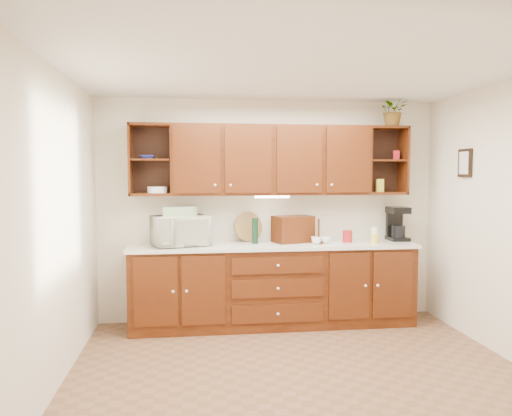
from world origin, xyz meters
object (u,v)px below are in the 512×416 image
object	(u,v)px
microwave	(181,231)
coffee_maker	(397,224)
bread_box	(293,229)
potted_plant	(393,111)

from	to	relation	value
microwave	coffee_maker	xyz separation A→B (m)	(2.56, 0.13, 0.03)
bread_box	coffee_maker	size ratio (longest dim) A/B	1.09
coffee_maker	potted_plant	world-z (taller)	potted_plant
microwave	bread_box	xyz separation A→B (m)	(1.29, 0.11, -0.01)
microwave	coffee_maker	bearing A→B (deg)	-16.65
bread_box	potted_plant	xyz separation A→B (m)	(1.19, -0.01, 1.38)
microwave	potted_plant	world-z (taller)	potted_plant
coffee_maker	bread_box	bearing A→B (deg)	-178.85
potted_plant	coffee_maker	bearing A→B (deg)	23.08
microwave	bread_box	distance (m)	1.29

